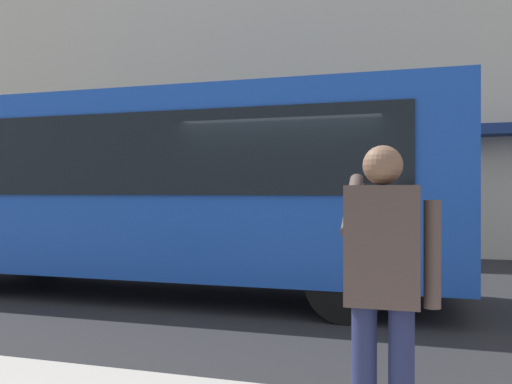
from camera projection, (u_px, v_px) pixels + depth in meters
The scene contains 4 objects.
ground_plane at pixel (295, 306), 7.60m from camera, with size 60.00×60.00×0.00m, color #232326.
building_facade_far at pixel (354, 22), 14.09m from camera, with size 28.00×1.55×12.00m.
red_bus at pixel (162, 186), 8.52m from camera, with size 9.05×2.54×3.08m.
pedestrian_photographer at pixel (383, 274), 3.00m from camera, with size 0.53×0.52×1.70m.
Camera 1 is at (-1.70, 7.43, 1.60)m, focal length 38.23 mm.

